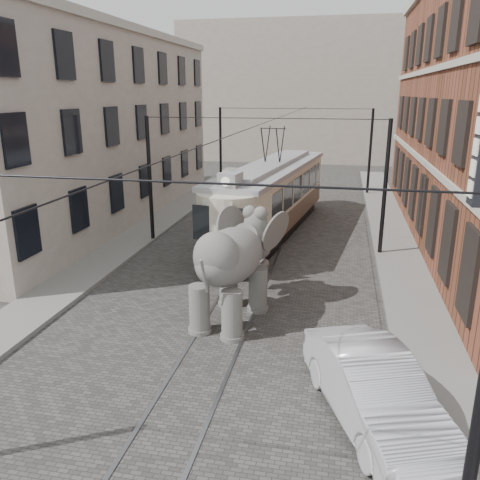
# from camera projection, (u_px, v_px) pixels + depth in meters

# --- Properties ---
(ground) EXTENTS (120.00, 120.00, 0.00)m
(ground) POSITION_uv_depth(u_px,v_px,m) (239.00, 298.00, 17.48)
(ground) COLOR #494643
(tram_rails) EXTENTS (1.54, 80.00, 0.02)m
(tram_rails) POSITION_uv_depth(u_px,v_px,m) (239.00, 298.00, 17.47)
(tram_rails) COLOR slate
(tram_rails) RESTS_ON ground
(sidewalk_right) EXTENTS (2.00, 60.00, 0.15)m
(sidewalk_right) POSITION_uv_depth(u_px,v_px,m) (416.00, 311.00, 16.29)
(sidewalk_right) COLOR slate
(sidewalk_right) RESTS_ON ground
(sidewalk_left) EXTENTS (2.00, 60.00, 0.15)m
(sidewalk_left) POSITION_uv_depth(u_px,v_px,m) (73.00, 282.00, 18.72)
(sidewalk_left) COLOR slate
(sidewalk_left) RESTS_ON ground
(stucco_building) EXTENTS (7.00, 24.00, 10.00)m
(stucco_building) POSITION_uv_depth(u_px,v_px,m) (84.00, 130.00, 27.55)
(stucco_building) COLOR gray
(stucco_building) RESTS_ON ground
(distant_block) EXTENTS (28.00, 10.00, 14.00)m
(distant_block) POSITION_uv_depth(u_px,v_px,m) (315.00, 93.00, 52.96)
(distant_block) COLOR gray
(distant_block) RESTS_ON ground
(catenary) EXTENTS (11.00, 30.20, 6.00)m
(catenary) POSITION_uv_depth(u_px,v_px,m) (258.00, 189.00, 21.34)
(catenary) COLOR black
(catenary) RESTS_ON ground
(tram) EXTENTS (4.60, 13.83, 5.39)m
(tram) POSITION_uv_depth(u_px,v_px,m) (272.00, 182.00, 24.89)
(tram) COLOR beige
(tram) RESTS_ON ground
(elephant) EXTENTS (4.05, 5.98, 3.36)m
(elephant) POSITION_uv_depth(u_px,v_px,m) (230.00, 271.00, 15.28)
(elephant) COLOR #605E59
(elephant) RESTS_ON ground
(parked_car) EXTENTS (3.44, 5.17, 1.61)m
(parked_car) POSITION_uv_depth(u_px,v_px,m) (374.00, 389.00, 10.71)
(parked_car) COLOR #B6B6BB
(parked_car) RESTS_ON ground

